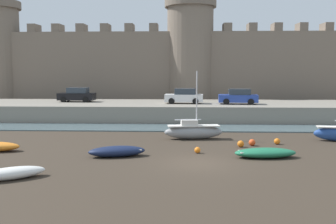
% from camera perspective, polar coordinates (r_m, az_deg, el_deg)
% --- Properties ---
extents(ground_plane, '(160.00, 160.00, 0.00)m').
position_cam_1_polar(ground_plane, '(23.10, 4.28, -7.43)').
color(ground_plane, '#382D23').
extents(water_channel, '(80.00, 4.50, 0.10)m').
position_cam_1_polar(water_channel, '(36.41, 3.58, -2.30)').
color(water_channel, slate).
rests_on(water_channel, ground).
extents(quay_road, '(65.83, 10.00, 1.75)m').
position_cam_1_polar(quay_road, '(43.50, 3.39, 0.19)').
color(quay_road, gray).
rests_on(quay_road, ground).
extents(castle, '(60.78, 6.96, 17.71)m').
position_cam_1_polar(castle, '(54.15, 3.23, 7.29)').
color(castle, '#7A6B5B').
rests_on(castle, ground).
extents(rowboat_near_channel_right, '(3.95, 1.79, 0.60)m').
position_cam_1_polar(rowboat_near_channel_right, '(25.11, 13.93, -5.74)').
color(rowboat_near_channel_right, '#1E6B47').
rests_on(rowboat_near_channel_right, ground).
extents(rowboat_midflat_right, '(3.74, 2.13, 0.67)m').
position_cam_1_polar(rowboat_midflat_right, '(24.89, -7.41, -5.64)').
color(rowboat_midflat_right, '#141E3D').
rests_on(rowboat_midflat_right, ground).
extents(rowboat_midflat_left, '(3.37, 2.66, 0.61)m').
position_cam_1_polar(rowboat_midflat_left, '(21.19, -21.88, -8.23)').
color(rowboat_midflat_left, silver).
rests_on(rowboat_midflat_left, ground).
extents(sailboat_near_channel_left, '(4.69, 1.74, 5.32)m').
position_cam_1_polar(sailboat_near_channel_left, '(30.84, 3.69, -2.76)').
color(sailboat_near_channel_left, gray).
rests_on(sailboat_near_channel_left, ground).
extents(mooring_buoy_near_channel, '(0.44, 0.44, 0.44)m').
position_cam_1_polar(mooring_buoy_near_channel, '(29.73, 15.55, -4.12)').
color(mooring_buoy_near_channel, orange).
rests_on(mooring_buoy_near_channel, ground).
extents(mooring_buoy_off_centre, '(0.40, 0.40, 0.40)m').
position_cam_1_polar(mooring_buoy_off_centre, '(25.75, 4.29, -5.54)').
color(mooring_buoy_off_centre, orange).
rests_on(mooring_buoy_off_centre, ground).
extents(mooring_buoy_near_shore, '(0.47, 0.47, 0.47)m').
position_cam_1_polar(mooring_buoy_near_shore, '(28.10, 10.50, -4.56)').
color(mooring_buoy_near_shore, orange).
rests_on(mooring_buoy_near_shore, ground).
extents(mooring_buoy_mid_mud, '(0.48, 0.48, 0.48)m').
position_cam_1_polar(mooring_buoy_mid_mud, '(28.76, 12.11, -4.34)').
color(mooring_buoy_mid_mud, '#E04C1E').
rests_on(mooring_buoy_mid_mud, ground).
extents(car_quay_east, '(4.18, 2.05, 1.62)m').
position_cam_1_polar(car_quay_east, '(45.94, -13.07, 2.43)').
color(car_quay_east, black).
rests_on(car_quay_east, quay_road).
extents(car_quay_centre_west, '(4.18, 2.05, 1.62)m').
position_cam_1_polar(car_quay_centre_west, '(42.47, 10.18, 2.19)').
color(car_quay_centre_west, '#263F99').
rests_on(car_quay_centre_west, quay_road).
extents(car_quay_centre_east, '(4.18, 2.05, 1.62)m').
position_cam_1_polar(car_quay_centre_east, '(42.55, 2.38, 2.29)').
color(car_quay_centre_east, silver).
rests_on(car_quay_centre_east, quay_road).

